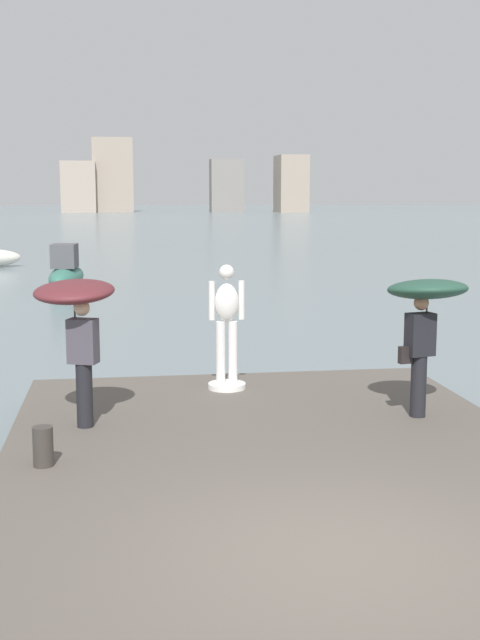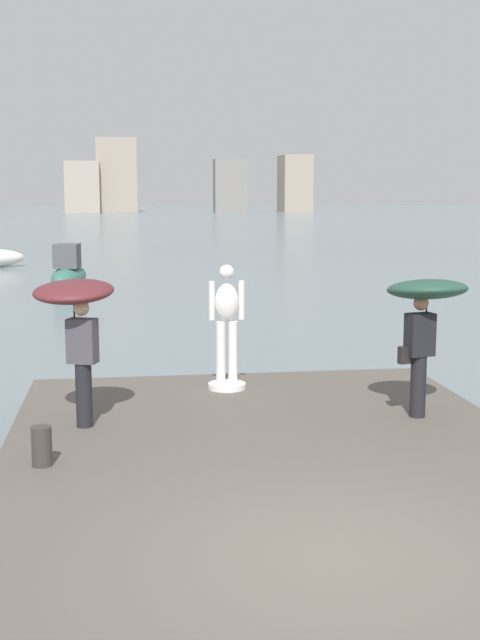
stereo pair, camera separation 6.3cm
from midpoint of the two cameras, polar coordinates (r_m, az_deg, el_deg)
The scene contains 8 objects.
ground_plane at distance 46.77m, azimuth -5.83°, elevation 4.47°, with size 400.00×400.00×0.00m, color slate.
pier at distance 9.53m, azimuth 3.51°, elevation -11.63°, with size 6.71×10.27×0.40m, color #564F47.
statue_white_figure at distance 13.08m, azimuth -0.79°, elevation -0.72°, with size 0.61×0.61×2.01m.
onlooker_left at distance 11.09m, azimuth -11.22°, elevation 0.74°, with size 1.38×1.40×2.03m.
onlooker_right at distance 11.68m, azimuth 12.94°, elevation 1.05°, with size 1.34×1.35×2.00m.
mooring_bollard at distance 9.83m, azimuth -13.49°, elevation -8.55°, with size 0.24×0.24×0.47m, color #38332D.
boat_near at distance 31.12m, azimuth -11.82°, elevation 3.23°, with size 1.51×3.88×1.68m.
distant_skyline at distance 154.86m, azimuth -7.57°, elevation 9.37°, with size 69.32×12.14×13.73m.
Camera 2 is at (-1.78, -6.61, 3.53)m, focal length 45.85 mm.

